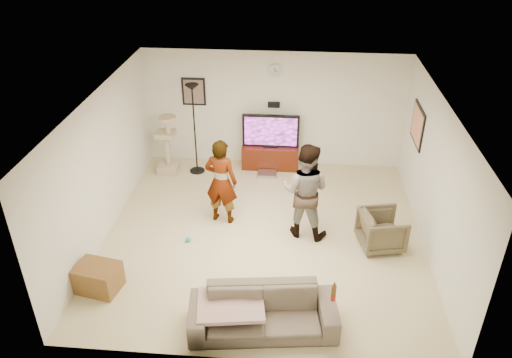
# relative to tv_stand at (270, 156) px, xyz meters

# --- Properties ---
(floor) EXTENTS (5.50, 5.50, 0.02)m
(floor) POSITION_rel_tv_stand_xyz_m (0.05, -2.50, -0.26)
(floor) COLOR #CBBD88
(floor) RESTS_ON ground
(ceiling) EXTENTS (5.50, 5.50, 0.02)m
(ceiling) POSITION_rel_tv_stand_xyz_m (0.05, -2.50, 2.26)
(ceiling) COLOR white
(ceiling) RESTS_ON wall_back
(wall_back) EXTENTS (5.50, 0.04, 2.50)m
(wall_back) POSITION_rel_tv_stand_xyz_m (0.05, 0.25, 1.00)
(wall_back) COLOR silver
(wall_back) RESTS_ON floor
(wall_front) EXTENTS (5.50, 0.04, 2.50)m
(wall_front) POSITION_rel_tv_stand_xyz_m (0.05, -5.25, 1.00)
(wall_front) COLOR silver
(wall_front) RESTS_ON floor
(wall_left) EXTENTS (0.04, 5.50, 2.50)m
(wall_left) POSITION_rel_tv_stand_xyz_m (-2.70, -2.50, 1.00)
(wall_left) COLOR silver
(wall_left) RESTS_ON floor
(wall_right) EXTENTS (0.04, 5.50, 2.50)m
(wall_right) POSITION_rel_tv_stand_xyz_m (2.80, -2.50, 1.00)
(wall_right) COLOR silver
(wall_right) RESTS_ON floor
(wall_clock) EXTENTS (0.26, 0.04, 0.26)m
(wall_clock) POSITION_rel_tv_stand_xyz_m (0.05, 0.22, 1.85)
(wall_clock) COLOR silver
(wall_clock) RESTS_ON wall_back
(wall_speaker) EXTENTS (0.25, 0.10, 0.10)m
(wall_speaker) POSITION_rel_tv_stand_xyz_m (0.05, 0.19, 1.13)
(wall_speaker) COLOR black
(wall_speaker) RESTS_ON wall_back
(picture_back) EXTENTS (0.42, 0.03, 0.52)m
(picture_back) POSITION_rel_tv_stand_xyz_m (-1.65, 0.23, 1.35)
(picture_back) COLOR #6B584E
(picture_back) RESTS_ON wall_back
(picture_right) EXTENTS (0.03, 0.78, 0.62)m
(picture_right) POSITION_rel_tv_stand_xyz_m (2.78, -0.90, 1.25)
(picture_right) COLOR #E28B66
(picture_right) RESTS_ON wall_right
(tv_stand) EXTENTS (1.22, 0.45, 0.51)m
(tv_stand) POSITION_rel_tv_stand_xyz_m (0.00, 0.00, 0.00)
(tv_stand) COLOR #411508
(tv_stand) RESTS_ON floor
(console_box) EXTENTS (0.40, 0.30, 0.07)m
(console_box) POSITION_rel_tv_stand_xyz_m (-0.04, -0.40, -0.22)
(console_box) COLOR #ACADB9
(console_box) RESTS_ON floor
(tv) EXTENTS (1.20, 0.08, 0.71)m
(tv) POSITION_rel_tv_stand_xyz_m (0.00, 0.00, 0.61)
(tv) COLOR black
(tv) RESTS_ON tv_stand
(tv_screen) EXTENTS (1.11, 0.01, 0.63)m
(tv_screen) POSITION_rel_tv_stand_xyz_m (-0.00, -0.04, 0.61)
(tv_screen) COLOR #E937F7
(tv_screen) RESTS_ON tv
(floor_lamp) EXTENTS (0.32, 0.32, 1.95)m
(floor_lamp) POSITION_rel_tv_stand_xyz_m (-1.56, -0.34, 0.72)
(floor_lamp) COLOR black
(floor_lamp) RESTS_ON floor
(cat_tree) EXTENTS (0.42, 0.42, 1.32)m
(cat_tree) POSITION_rel_tv_stand_xyz_m (-2.17, -0.41, 0.40)
(cat_tree) COLOR tan
(cat_tree) RESTS_ON floor
(person_left) EXTENTS (0.66, 0.50, 1.62)m
(person_left) POSITION_rel_tv_stand_xyz_m (-0.75, -2.12, 0.56)
(person_left) COLOR #B6B6B6
(person_left) RESTS_ON floor
(person_right) EXTENTS (0.98, 0.85, 1.73)m
(person_right) POSITION_rel_tv_stand_xyz_m (0.73, -2.39, 0.61)
(person_right) COLOR #2F6498
(person_right) RESTS_ON floor
(sofa) EXTENTS (2.10, 1.03, 0.59)m
(sofa) POSITION_rel_tv_stand_xyz_m (0.19, -4.68, 0.04)
(sofa) COLOR brown
(sofa) RESTS_ON floor
(throw_blanket) EXTENTS (0.99, 0.82, 0.06)m
(throw_blanket) POSITION_rel_tv_stand_xyz_m (-0.25, -4.68, 0.14)
(throw_blanket) COLOR #CCA092
(throw_blanket) RESTS_ON sofa
(beer_bottle) EXTENTS (0.06, 0.06, 0.25)m
(beer_bottle) POSITION_rel_tv_stand_xyz_m (1.11, -4.68, 0.46)
(beer_bottle) COLOR #573315
(beer_bottle) RESTS_ON sofa
(armchair) EXTENTS (0.84, 0.82, 0.65)m
(armchair) POSITION_rel_tv_stand_xyz_m (2.04, -2.66, 0.07)
(armchair) COLOR brown
(armchair) RESTS_ON floor
(side_table) EXTENTS (0.72, 0.59, 0.42)m
(side_table) POSITION_rel_tv_stand_xyz_m (-2.35, -4.11, -0.04)
(side_table) COLOR brown
(side_table) RESTS_ON floor
(toy_ball) EXTENTS (0.09, 0.09, 0.09)m
(toy_ball) POSITION_rel_tv_stand_xyz_m (-1.25, -2.84, -0.21)
(toy_ball) COLOR teal
(toy_ball) RESTS_ON floor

